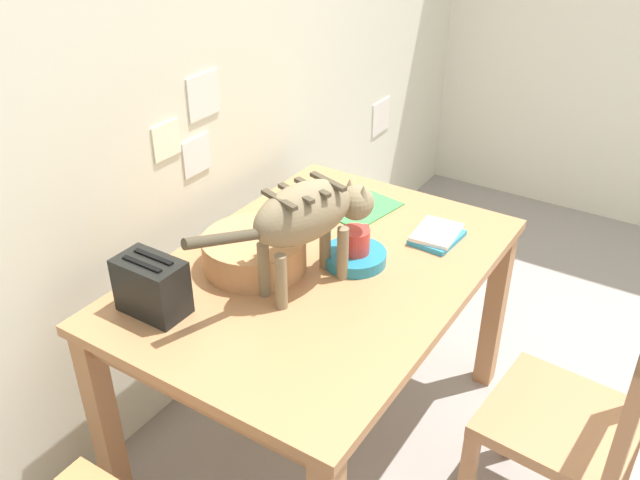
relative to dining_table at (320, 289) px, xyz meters
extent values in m
cube|color=silver|center=(0.04, 0.64, 0.59)|extent=(5.20, 0.10, 2.50)
cube|color=white|center=(1.50, 0.58, 0.01)|extent=(0.18, 0.01, 0.18)
cube|color=white|center=(-0.04, 0.58, 0.41)|extent=(0.12, 0.01, 0.12)
cube|color=white|center=(0.16, 0.58, 0.51)|extent=(0.16, 0.01, 0.16)
cube|color=white|center=(0.09, 0.58, 0.30)|extent=(0.13, 0.01, 0.13)
cube|color=#B17B4E|center=(0.00, 0.00, 0.07)|extent=(1.33, 0.93, 0.03)
cube|color=#A37148|center=(0.00, 0.00, 0.02)|extent=(1.25, 0.85, 0.07)
cube|color=#B17B4E|center=(0.61, -0.41, -0.30)|extent=(0.07, 0.07, 0.71)
cube|color=#B17B4E|center=(-0.61, 0.41, -0.30)|extent=(0.07, 0.07, 0.71)
cube|color=#B17B4E|center=(0.61, 0.41, -0.30)|extent=(0.07, 0.07, 0.71)
ellipsoid|color=#837354|center=(-0.12, -0.02, 0.34)|extent=(0.37, 0.24, 0.18)
cube|color=#483F2E|center=(-0.20, 0.01, 0.41)|extent=(0.06, 0.14, 0.01)
cube|color=#483F2E|center=(-0.14, -0.01, 0.41)|extent=(0.06, 0.14, 0.01)
cube|color=#483F2E|center=(-0.08, -0.03, 0.41)|extent=(0.06, 0.14, 0.01)
cube|color=#483F2E|center=(-0.03, -0.05, 0.41)|extent=(0.06, 0.14, 0.01)
cylinder|color=#837354|center=(0.01, -0.01, 0.18)|extent=(0.04, 0.04, 0.18)
cylinder|color=#837354|center=(-0.01, -0.09, 0.18)|extent=(0.04, 0.04, 0.18)
cylinder|color=#837354|center=(-0.22, 0.06, 0.18)|extent=(0.04, 0.04, 0.18)
cylinder|color=#837354|center=(-0.24, -0.02, 0.18)|extent=(0.04, 0.04, 0.18)
sphere|color=#837354|center=(0.08, -0.08, 0.30)|extent=(0.11, 0.11, 0.11)
cone|color=#837354|center=(0.09, -0.05, 0.35)|extent=(0.04, 0.04, 0.04)
cone|color=#837354|center=(0.08, -0.11, 0.35)|extent=(0.04, 0.04, 0.04)
cylinder|color=#483F2E|center=(-0.38, 0.06, 0.36)|extent=(0.23, 0.10, 0.09)
cylinder|color=teal|center=(0.08, -0.08, 0.11)|extent=(0.21, 0.21, 0.04)
cylinder|color=red|center=(0.08, -0.08, 0.17)|extent=(0.10, 0.10, 0.08)
torus|color=red|center=(0.14, -0.08, 0.17)|extent=(0.06, 0.01, 0.06)
cube|color=#40974D|center=(0.42, 0.08, 0.09)|extent=(0.30, 0.24, 0.01)
cube|color=#2F90BD|center=(0.36, -0.25, 0.10)|extent=(0.19, 0.15, 0.02)
cube|color=silver|center=(0.37, -0.24, 0.11)|extent=(0.19, 0.15, 0.01)
cylinder|color=tan|center=(-0.11, 0.18, 0.14)|extent=(0.33, 0.33, 0.11)
cylinder|color=brown|center=(-0.11, 0.18, 0.15)|extent=(0.27, 0.27, 0.09)
cube|color=black|center=(-0.46, 0.28, 0.17)|extent=(0.12, 0.20, 0.17)
cube|color=black|center=(-0.48, 0.28, 0.26)|extent=(0.02, 0.14, 0.01)
cube|color=black|center=(-0.44, 0.28, 0.26)|extent=(0.02, 0.14, 0.01)
cube|color=#B17A4F|center=(0.08, -0.80, -0.22)|extent=(0.45, 0.45, 0.04)
cube|color=#B17A4F|center=(-0.12, -0.98, 0.04)|extent=(0.04, 0.04, 0.48)
cube|color=#B17A4F|center=(0.28, -0.63, -0.45)|extent=(0.04, 0.04, 0.41)
cube|color=#B17A4F|center=(0.25, -1.00, -0.45)|extent=(0.04, 0.04, 0.41)
camera|label=1|loc=(-1.53, -0.98, 1.26)|focal=37.78mm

